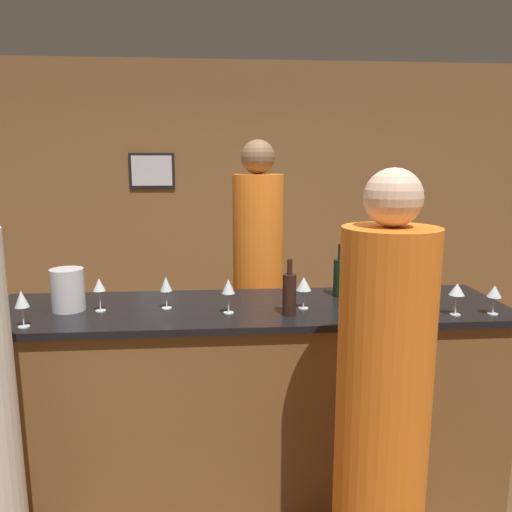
{
  "coord_description": "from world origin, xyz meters",
  "views": [
    {
      "loc": [
        -0.17,
        -2.54,
        1.84
      ],
      "look_at": [
        0.04,
        0.1,
        1.33
      ],
      "focal_mm": 35.0,
      "sensor_mm": 36.0,
      "label": 1
    }
  ],
  "objects_px": {
    "guest_0": "(382,416)",
    "wine_bottle_1": "(340,277)",
    "bartender": "(258,298)",
    "wine_bottle_0": "(289,293)",
    "ice_bucket": "(68,289)"
  },
  "relations": [
    {
      "from": "bartender",
      "to": "wine_bottle_1",
      "type": "xyz_separation_m",
      "value": [
        0.42,
        -0.56,
        0.27
      ]
    },
    {
      "from": "guest_0",
      "to": "wine_bottle_0",
      "type": "bearing_deg",
      "value": 116.36
    },
    {
      "from": "ice_bucket",
      "to": "bartender",
      "type": "bearing_deg",
      "value": 34.24
    },
    {
      "from": "wine_bottle_0",
      "to": "ice_bucket",
      "type": "distance_m",
      "value": 1.13
    },
    {
      "from": "bartender",
      "to": "ice_bucket",
      "type": "relative_size",
      "value": 9.13
    },
    {
      "from": "guest_0",
      "to": "ice_bucket",
      "type": "xyz_separation_m",
      "value": [
        -1.41,
        0.76,
        0.35
      ]
    },
    {
      "from": "ice_bucket",
      "to": "guest_0",
      "type": "bearing_deg",
      "value": -28.41
    },
    {
      "from": "ice_bucket",
      "to": "wine_bottle_0",
      "type": "bearing_deg",
      "value": -8.94
    },
    {
      "from": "guest_0",
      "to": "wine_bottle_1",
      "type": "height_order",
      "value": "guest_0"
    },
    {
      "from": "wine_bottle_0",
      "to": "wine_bottle_1",
      "type": "distance_m",
      "value": 0.47
    },
    {
      "from": "guest_0",
      "to": "wine_bottle_0",
      "type": "height_order",
      "value": "guest_0"
    },
    {
      "from": "wine_bottle_1",
      "to": "ice_bucket",
      "type": "height_order",
      "value": "wine_bottle_1"
    },
    {
      "from": "wine_bottle_0",
      "to": "wine_bottle_1",
      "type": "relative_size",
      "value": 0.94
    },
    {
      "from": "guest_0",
      "to": "wine_bottle_1",
      "type": "distance_m",
      "value": 0.98
    },
    {
      "from": "wine_bottle_0",
      "to": "ice_bucket",
      "type": "bearing_deg",
      "value": 171.06
    }
  ]
}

